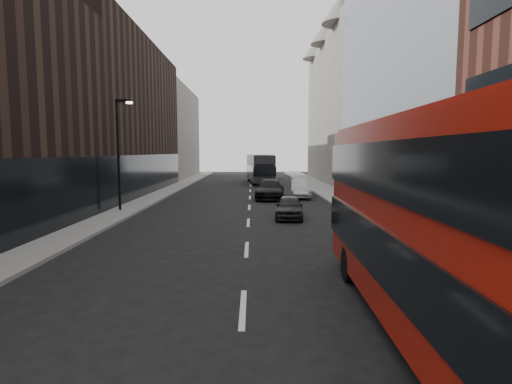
{
  "coord_description": "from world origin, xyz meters",
  "views": [
    {
      "loc": [
        0.24,
        -7.5,
        3.86
      ],
      "look_at": [
        0.36,
        5.96,
        2.5
      ],
      "focal_mm": 28.0,
      "sensor_mm": 36.0,
      "label": 1
    }
  ],
  "objects_px": {
    "street_lamp": "(119,147)",
    "car_c": "(270,189)",
    "car_b": "(301,189)",
    "red_bus": "(443,217)",
    "car_a": "(289,207)",
    "grey_bus": "(260,168)"
  },
  "relations": [
    {
      "from": "car_b",
      "to": "street_lamp",
      "type": "bearing_deg",
      "value": -141.84
    },
    {
      "from": "grey_bus",
      "to": "car_c",
      "type": "bearing_deg",
      "value": -92.92
    },
    {
      "from": "red_bus",
      "to": "car_c",
      "type": "distance_m",
      "value": 24.87
    },
    {
      "from": "grey_bus",
      "to": "car_a",
      "type": "xyz_separation_m",
      "value": [
        1.28,
        -25.9,
        -1.21
      ]
    },
    {
      "from": "car_a",
      "to": "car_c",
      "type": "height_order",
      "value": "car_c"
    },
    {
      "from": "grey_bus",
      "to": "car_b",
      "type": "relative_size",
      "value": 2.38
    },
    {
      "from": "grey_bus",
      "to": "red_bus",
      "type": "bearing_deg",
      "value": -90.75
    },
    {
      "from": "car_a",
      "to": "red_bus",
      "type": "bearing_deg",
      "value": -77.52
    },
    {
      "from": "red_bus",
      "to": "car_b",
      "type": "distance_m",
      "value": 25.59
    },
    {
      "from": "red_bus",
      "to": "car_b",
      "type": "relative_size",
      "value": 2.47
    },
    {
      "from": "red_bus",
      "to": "grey_bus",
      "type": "bearing_deg",
      "value": 96.11
    },
    {
      "from": "car_b",
      "to": "car_c",
      "type": "bearing_deg",
      "value": -156.74
    },
    {
      "from": "grey_bus",
      "to": "car_b",
      "type": "xyz_separation_m",
      "value": [
        3.21,
        -15.44,
        -1.11
      ]
    },
    {
      "from": "street_lamp",
      "to": "red_bus",
      "type": "xyz_separation_m",
      "value": [
        12.33,
        -17.53,
        -1.65
      ]
    },
    {
      "from": "street_lamp",
      "to": "car_b",
      "type": "bearing_deg",
      "value": 32.55
    },
    {
      "from": "red_bus",
      "to": "car_b",
      "type": "xyz_separation_m",
      "value": [
        0.2,
        25.53,
        -1.77
      ]
    },
    {
      "from": "street_lamp",
      "to": "car_c",
      "type": "bearing_deg",
      "value": 35.88
    },
    {
      "from": "car_a",
      "to": "street_lamp",
      "type": "bearing_deg",
      "value": 172.87
    },
    {
      "from": "car_b",
      "to": "car_c",
      "type": "height_order",
      "value": "car_c"
    },
    {
      "from": "grey_bus",
      "to": "car_b",
      "type": "bearing_deg",
      "value": -83.21
    },
    {
      "from": "street_lamp",
      "to": "car_c",
      "type": "xyz_separation_m",
      "value": [
        9.9,
        7.16,
        -3.4
      ]
    },
    {
      "from": "car_c",
      "to": "street_lamp",
      "type": "bearing_deg",
      "value": -138.34
    }
  ]
}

